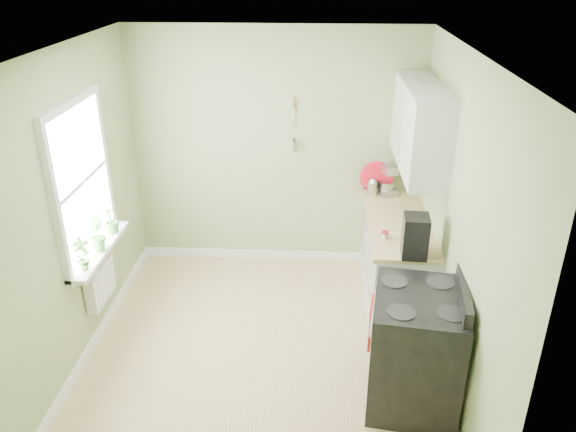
# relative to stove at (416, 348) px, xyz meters

# --- Properties ---
(floor) EXTENTS (3.20, 3.60, 0.02)m
(floor) POSITION_rel_stove_xyz_m (-1.28, 0.48, -0.51)
(floor) COLOR tan
(floor) RESTS_ON ground
(ceiling) EXTENTS (3.20, 3.60, 0.02)m
(ceiling) POSITION_rel_stove_xyz_m (-1.28, 0.48, 2.21)
(ceiling) COLOR white
(ceiling) RESTS_ON wall_back
(wall_back) EXTENTS (3.20, 0.02, 2.70)m
(wall_back) POSITION_rel_stove_xyz_m (-1.28, 2.29, 0.85)
(wall_back) COLOR #95A36F
(wall_back) RESTS_ON floor
(wall_left) EXTENTS (0.02, 3.60, 2.70)m
(wall_left) POSITION_rel_stove_xyz_m (-2.89, 0.48, 0.85)
(wall_left) COLOR #95A36F
(wall_left) RESTS_ON floor
(wall_right) EXTENTS (0.02, 3.60, 2.70)m
(wall_right) POSITION_rel_stove_xyz_m (0.33, 0.48, 0.85)
(wall_right) COLOR #95A36F
(wall_right) RESTS_ON floor
(base_cabinets) EXTENTS (0.60, 1.60, 0.87)m
(base_cabinets) POSITION_rel_stove_xyz_m (0.02, 1.48, -0.07)
(base_cabinets) COLOR white
(base_cabinets) RESTS_ON floor
(countertop) EXTENTS (0.64, 1.60, 0.04)m
(countertop) POSITION_rel_stove_xyz_m (0.01, 1.48, 0.39)
(countertop) COLOR #D2BA80
(countertop) RESTS_ON base_cabinets
(upper_cabinets) EXTENTS (0.35, 1.40, 0.80)m
(upper_cabinets) POSITION_rel_stove_xyz_m (0.15, 1.58, 1.35)
(upper_cabinets) COLOR white
(upper_cabinets) RESTS_ON wall_right
(window) EXTENTS (0.06, 1.14, 1.44)m
(window) POSITION_rel_stove_xyz_m (-2.86, 0.78, 1.05)
(window) COLOR white
(window) RESTS_ON wall_left
(window_sill) EXTENTS (0.18, 1.14, 0.04)m
(window_sill) POSITION_rel_stove_xyz_m (-2.79, 0.78, 0.38)
(window_sill) COLOR white
(window_sill) RESTS_ON wall_left
(radiator) EXTENTS (0.12, 0.50, 0.35)m
(radiator) POSITION_rel_stove_xyz_m (-2.82, 0.73, 0.05)
(radiator) COLOR white
(radiator) RESTS_ON wall_left
(wall_utensils) EXTENTS (0.02, 0.14, 0.58)m
(wall_utensils) POSITION_rel_stove_xyz_m (-1.08, 2.26, 1.06)
(wall_utensils) COLOR #D2BA80
(wall_utensils) RESTS_ON wall_back
(stove) EXTENTS (0.81, 0.90, 1.11)m
(stove) POSITION_rel_stove_xyz_m (0.00, 0.00, 0.00)
(stove) COLOR black
(stove) RESTS_ON floor
(stand_mixer) EXTENTS (0.28, 0.34, 0.38)m
(stand_mixer) POSITION_rel_stove_xyz_m (-0.05, 2.22, 0.57)
(stand_mixer) COLOR #B2B2B7
(stand_mixer) RESTS_ON countertop
(kettle) EXTENTS (0.20, 0.12, 0.20)m
(kettle) POSITION_rel_stove_xyz_m (-0.21, 2.12, 0.51)
(kettle) COLOR silver
(kettle) RESTS_ON countertop
(coffee_maker) EXTENTS (0.23, 0.25, 0.38)m
(coffee_maker) POSITION_rel_stove_xyz_m (0.05, 0.78, 0.59)
(coffee_maker) COLOR black
(coffee_maker) RESTS_ON countertop
(red_tray) EXTENTS (0.37, 0.09, 0.36)m
(red_tray) POSITION_rel_stove_xyz_m (-0.16, 2.20, 0.59)
(red_tray) COLOR #A6101E
(red_tray) RESTS_ON countertop
(jar) EXTENTS (0.07, 0.07, 0.07)m
(jar) POSITION_rel_stove_xyz_m (-0.17, 1.09, 0.45)
(jar) COLOR #C0A997
(jar) RESTS_ON countertop
(plant_a) EXTENTS (0.20, 0.18, 0.31)m
(plant_a) POSITION_rel_stove_xyz_m (-2.78, 0.39, 0.55)
(plant_a) COLOR #3B782C
(plant_a) RESTS_ON window_sill
(plant_b) EXTENTS (0.23, 0.23, 0.32)m
(plant_b) POSITION_rel_stove_xyz_m (-2.78, 0.74, 0.56)
(plant_b) COLOR #3B782C
(plant_b) RESTS_ON window_sill
(plant_c) EXTENTS (0.20, 0.20, 0.26)m
(plant_c) POSITION_rel_stove_xyz_m (-2.78, 1.10, 0.53)
(plant_c) COLOR #3B782C
(plant_c) RESTS_ON window_sill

